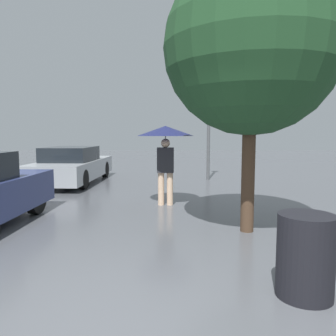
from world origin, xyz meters
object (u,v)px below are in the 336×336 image
street_lamp (209,93)px  trash_bin (305,256)px  pedestrian (165,138)px  parked_car_farthest (73,166)px  tree (251,48)px

street_lamp → trash_bin: street_lamp is taller
pedestrian → parked_car_farthest: pedestrian is taller
pedestrian → tree: bearing=-53.6°
pedestrian → parked_car_farthest: 4.82m
tree → street_lamp: (-0.14, 6.23, 0.04)m
street_lamp → trash_bin: 8.84m
pedestrian → trash_bin: size_ratio=2.15×
pedestrian → street_lamp: street_lamp is taller
pedestrian → trash_bin: 4.62m
parked_car_farthest → street_lamp: (4.60, 0.85, 2.47)m
trash_bin → pedestrian: bearing=110.8°
tree → pedestrian: bearing=126.4°
street_lamp → trash_bin: (0.27, -8.44, -2.61)m
parked_car_farthest → pedestrian: bearing=-46.1°
pedestrian → tree: tree is taller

